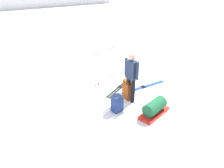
% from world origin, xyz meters
% --- Properties ---
extents(ground_plane, '(80.00, 80.00, 0.00)m').
position_xyz_m(ground_plane, '(0.00, 0.00, 0.00)').
color(ground_plane, white).
extents(skier_standing, '(0.32, 0.55, 1.70)m').
position_xyz_m(skier_standing, '(0.60, -0.16, 0.95)').
color(skier_standing, black).
rests_on(skier_standing, ground_plane).
extents(ski_pair_near, '(1.99, 0.33, 0.05)m').
position_xyz_m(ski_pair_near, '(1.53, 0.44, 0.01)').
color(ski_pair_near, '#2D58A5').
rests_on(ski_pair_near, ground_plane).
extents(ski_pair_far, '(1.58, 1.14, 0.05)m').
position_xyz_m(ski_pair_far, '(0.73, 0.82, 0.01)').
color(ski_pair_far, black).
rests_on(ski_pair_far, ground_plane).
extents(backpack_large_dark, '(0.21, 0.38, 0.66)m').
position_xyz_m(backpack_large_dark, '(0.60, 0.04, 0.33)').
color(backpack_large_dark, '#954215').
rests_on(backpack_large_dark, ground_plane).
extents(backpack_bright, '(0.35, 0.32, 0.55)m').
position_xyz_m(backpack_bright, '(-0.07, -0.50, 0.27)').
color(backpack_bright, navy).
rests_on(backpack_bright, ground_plane).
extents(ski_poles_planted_near, '(0.23, 0.12, 1.28)m').
position_xyz_m(ski_poles_planted_near, '(-0.02, 1.27, 0.71)').
color(ski_poles_planted_near, '#21272C').
rests_on(ski_poles_planted_near, ground_plane).
extents(ski_poles_planted_far, '(0.19, 0.11, 1.24)m').
position_xyz_m(ski_poles_planted_far, '(0.89, 1.87, 0.69)').
color(ski_poles_planted_far, '#B2B4BF').
rests_on(ski_poles_planted_far, ground_plane).
extents(gear_sled, '(1.19, 0.82, 0.49)m').
position_xyz_m(gear_sled, '(0.87, -1.16, 0.22)').
color(gear_sled, red).
rests_on(gear_sled, ground_plane).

